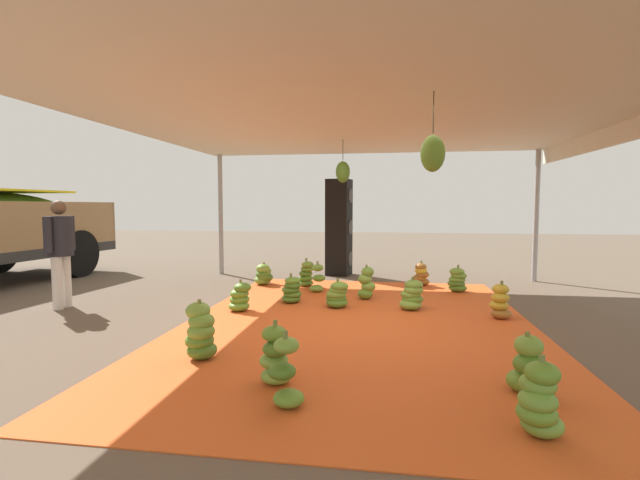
{
  "coord_description": "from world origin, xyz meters",
  "views": [
    {
      "loc": [
        -5.68,
        -0.38,
        1.52
      ],
      "look_at": [
        0.8,
        0.61,
        1.02
      ],
      "focal_mm": 25.11,
      "sensor_mm": 36.0,
      "label": 1
    }
  ],
  "objects": [
    {
      "name": "ground_plane",
      "position": [
        0.0,
        3.0,
        0.0
      ],
      "size": [
        40.0,
        40.0,
        0.0
      ],
      "primitive_type": "plane",
      "color": "brown"
    },
    {
      "name": "tarp_orange",
      "position": [
        0.0,
        0.0,
        0.01
      ],
      "size": [
        6.42,
        4.44,
        0.01
      ],
      "primitive_type": "cube",
      "color": "#E05B23",
      "rests_on": "ground"
    },
    {
      "name": "tent_canopy",
      "position": [
        0.0,
        -0.09,
        2.62
      ],
      "size": [
        8.0,
        7.0,
        2.7
      ],
      "color": "#9EA0A5",
      "rests_on": "ground"
    },
    {
      "name": "banana_bunch_0",
      "position": [
        2.91,
        -1.01,
        0.21
      ],
      "size": [
        0.36,
        0.4,
        0.48
      ],
      "color": "#996628",
      "rests_on": "tarp_orange"
    },
    {
      "name": "banana_bunch_1",
      "position": [
        -2.46,
        0.37,
        0.25
      ],
      "size": [
        0.34,
        0.37,
        0.57
      ],
      "color": "#60932D",
      "rests_on": "tarp_orange"
    },
    {
      "name": "banana_bunch_2",
      "position": [
        0.44,
        1.72,
        0.2
      ],
      "size": [
        0.42,
        0.42,
        0.46
      ],
      "color": "#60932D",
      "rests_on": "tarp_orange"
    },
    {
      "name": "banana_bunch_3",
      "position": [
        1.53,
        -0.04,
        0.25
      ],
      "size": [
        0.34,
        0.35,
        0.56
      ],
      "color": "#60932D",
      "rests_on": "tarp_orange"
    },
    {
      "name": "banana_bunch_4",
      "position": [
        0.86,
        0.36,
        0.19
      ],
      "size": [
        0.46,
        0.46,
        0.44
      ],
      "color": "#518428",
      "rests_on": "tarp_orange"
    },
    {
      "name": "banana_bunch_5",
      "position": [
        -1.58,
        1.44,
        0.27
      ],
      "size": [
        0.41,
        0.41,
        0.59
      ],
      "color": "#477523",
      "rests_on": "tarp_orange"
    },
    {
      "name": "banana_bunch_6",
      "position": [
        -2.07,
        0.56,
        0.24
      ],
      "size": [
        0.34,
        0.34,
        0.55
      ],
      "color": "#75A83D",
      "rests_on": "tarp_orange"
    },
    {
      "name": "banana_bunch_7",
      "position": [
        0.9,
        -0.74,
        0.21
      ],
      "size": [
        0.48,
        0.46,
        0.48
      ],
      "color": "#75A83D",
      "rests_on": "tarp_orange"
    },
    {
      "name": "banana_bunch_8",
      "position": [
        2.52,
        1.13,
        0.23
      ],
      "size": [
        0.39,
        0.38,
        0.53
      ],
      "color": "#518428",
      "rests_on": "tarp_orange"
    },
    {
      "name": "banana_bunch_9",
      "position": [
        1.08,
        1.1,
        0.2
      ],
      "size": [
        0.42,
        0.43,
        0.46
      ],
      "color": "#477523",
      "rests_on": "tarp_orange"
    },
    {
      "name": "banana_bunch_10",
      "position": [
        2.54,
        1.97,
        0.2
      ],
      "size": [
        0.44,
        0.44,
        0.44
      ],
      "color": "#6B9E38",
      "rests_on": "tarp_orange"
    },
    {
      "name": "banana_bunch_11",
      "position": [
        1.99,
        0.83,
        0.23
      ],
      "size": [
        0.31,
        0.32,
        0.55
      ],
      "color": "#6B9E38",
      "rests_on": "tarp_orange"
    },
    {
      "name": "banana_bunch_12",
      "position": [
        -1.94,
        -1.5,
        0.23
      ],
      "size": [
        0.36,
        0.35,
        0.5
      ],
      "color": "#60932D",
      "rests_on": "tarp_orange"
    },
    {
      "name": "banana_bunch_13",
      "position": [
        -2.66,
        -1.37,
        0.24
      ],
      "size": [
        0.39,
        0.4,
        0.54
      ],
      "color": "#6B9E38",
      "rests_on": "tarp_orange"
    },
    {
      "name": "banana_bunch_14",
      "position": [
        0.54,
        -1.88,
        0.22
      ],
      "size": [
        0.37,
        0.37,
        0.51
      ],
      "color": "#996628",
      "rests_on": "tarp_orange"
    },
    {
      "name": "banana_bunch_15",
      "position": [
        2.41,
        -1.6,
        0.21
      ],
      "size": [
        0.43,
        0.43,
        0.47
      ],
      "color": "#518428",
      "rests_on": "tarp_orange"
    },
    {
      "name": "worker_0",
      "position": [
        0.23,
        4.4,
        0.93
      ],
      "size": [
        0.59,
        0.36,
        1.6
      ],
      "color": "silver",
      "rests_on": "ground"
    },
    {
      "name": "speaker_stack",
      "position": [
        4.05,
        0.68,
        1.05
      ],
      "size": [
        0.58,
        0.57,
        2.1
      ],
      "color": "black",
      "rests_on": "ground"
    }
  ]
}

